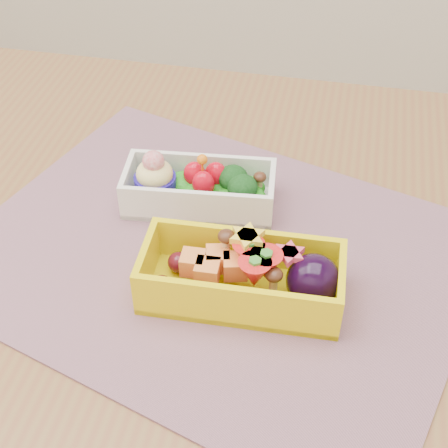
% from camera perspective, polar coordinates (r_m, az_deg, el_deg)
% --- Properties ---
extents(table, '(1.20, 0.80, 0.75)m').
position_cam_1_polar(table, '(0.71, -3.58, -10.08)').
color(table, brown).
rests_on(table, ground).
extents(placemat, '(0.56, 0.49, 0.00)m').
position_cam_1_polar(placemat, '(0.65, -0.74, -2.75)').
color(placemat, gray).
rests_on(placemat, table).
extents(bento_white, '(0.16, 0.08, 0.06)m').
position_cam_1_polar(bento_white, '(0.69, -2.22, 3.14)').
color(bento_white, white).
rests_on(bento_white, placemat).
extents(bento_yellow, '(0.18, 0.09, 0.06)m').
position_cam_1_polar(bento_yellow, '(0.59, 1.92, -4.50)').
color(bento_yellow, yellow).
rests_on(bento_yellow, placemat).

